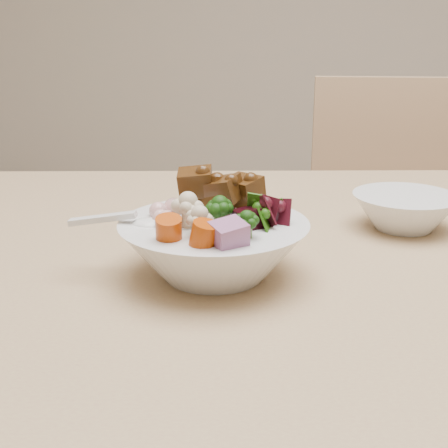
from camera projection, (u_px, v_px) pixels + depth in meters
The scene contains 4 objects.
chair_far at pixel (398, 251), 1.52m from camera, with size 0.46×0.46×0.92m.
food_bowl at pixel (216, 245), 0.70m from camera, with size 0.21×0.21×0.12m.
soup_spoon at pixel (137, 223), 0.69m from camera, with size 0.11×0.04×0.02m.
side_bowl at pixel (404, 212), 0.87m from camera, with size 0.15×0.15×0.05m, color silver, non-canonical shape.
Camera 1 is at (-0.12, -0.93, 1.05)m, focal length 50.00 mm.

